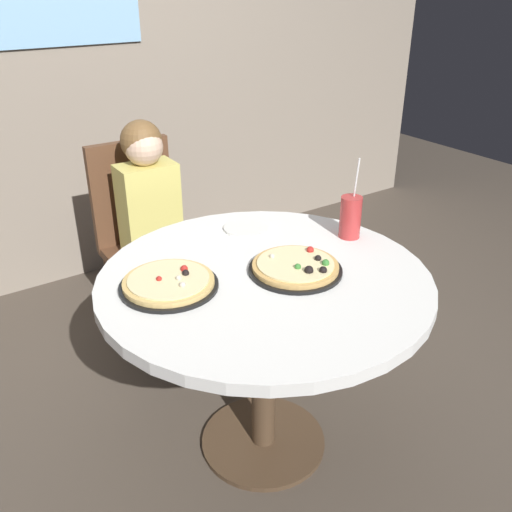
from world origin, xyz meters
TOP-DOWN VIEW (x-y plane):
  - ground_plane at (0.00, 0.00)m, footprint 8.00×8.00m
  - wall_with_window at (-0.00, 1.81)m, footprint 5.20×0.14m
  - dining_table at (0.00, 0.00)m, footprint 1.11×1.11m
  - chair_wooden at (0.00, 1.03)m, footprint 0.41×0.41m
  - diner_child at (-0.00, 0.84)m, footprint 0.26×0.41m
  - pizza_veggie at (0.10, -0.04)m, footprint 0.32×0.32m
  - pizza_cheese at (-0.30, 0.10)m, footprint 0.32×0.32m
  - soda_cup at (0.44, 0.07)m, footprint 0.08×0.08m
  - plate_small at (0.16, 0.34)m, footprint 0.18×0.18m

SIDE VIEW (x-z plane):
  - ground_plane at x=0.00m, z-range 0.00..0.00m
  - diner_child at x=0.00m, z-range -0.06..1.02m
  - chair_wooden at x=0.00m, z-range 0.06..1.01m
  - dining_table at x=0.00m, z-range 0.27..1.02m
  - plate_small at x=0.16m, z-range 0.75..0.76m
  - pizza_cheese at x=-0.30m, z-range 0.74..0.79m
  - pizza_veggie at x=0.10m, z-range 0.74..0.79m
  - soda_cup at x=0.44m, z-range 0.68..0.99m
  - wall_with_window at x=0.00m, z-range 0.00..2.90m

